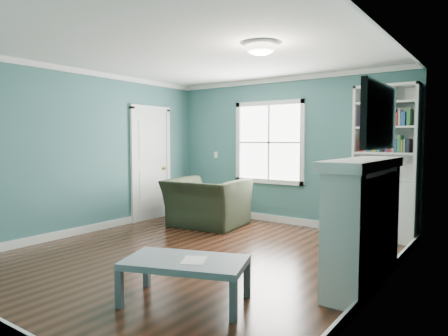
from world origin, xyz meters
The scene contains 13 objects.
floor centered at (0.00, 0.00, 0.00)m, with size 5.00×5.00×0.00m, color black.
room_walls centered at (0.00, 0.00, 1.58)m, with size 5.00×5.00×5.00m.
trim centered at (0.00, 0.00, 1.24)m, with size 4.50×5.00×2.60m.
window centered at (-0.30, 2.49, 1.45)m, with size 1.40×0.06×1.50m.
bookshelf centered at (1.77, 2.30, 0.92)m, with size 0.90×0.35×2.31m.
fireplace centered at (2.08, 0.20, 0.64)m, with size 0.44×1.58×1.30m.
tv centered at (2.20, 0.20, 1.72)m, with size 0.06×1.10×0.65m, color black.
door centered at (-2.22, 1.40, 1.07)m, with size 0.12×0.98×2.17m.
ceiling_fixture centered at (0.90, 0.10, 2.55)m, with size 0.38×0.38×0.15m.
light_switch centered at (-1.50, 2.48, 1.20)m, with size 0.08×0.01×0.12m, color white.
recliner centered at (-0.97, 1.50, 0.55)m, with size 1.26×0.82×1.10m, color black.
coffee_table centered at (0.87, -1.20, 0.35)m, with size 1.25×0.95×0.40m.
paper_sheet centered at (0.96, -1.18, 0.40)m, with size 0.20×0.26×0.00m, color white.
Camera 1 is at (3.23, -3.92, 1.49)m, focal length 32.00 mm.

